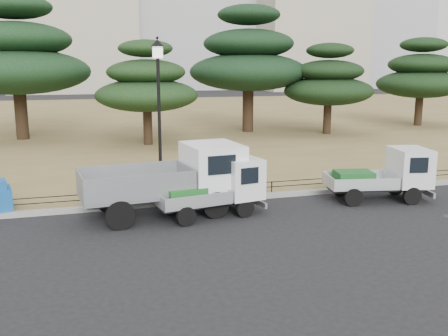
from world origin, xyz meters
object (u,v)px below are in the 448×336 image
object	(u,v)px
truck_kei_rear	(385,175)
street_lamp	(159,93)
truck_large	(173,177)
truck_kei_front	(217,188)

from	to	relation	value
truck_kei_rear	street_lamp	xyz separation A→B (m)	(-7.56, 1.71, 2.82)
truck_kei_rear	truck_large	bearing A→B (deg)	-172.41
truck_kei_front	street_lamp	size ratio (longest dim) A/B	0.66
truck_large	truck_kei_front	size ratio (longest dim) A/B	1.47
truck_kei_rear	street_lamp	world-z (taller)	street_lamp
truck_large	truck_kei_front	distance (m)	1.42
truck_large	street_lamp	xyz separation A→B (m)	(-0.17, 1.34, 2.52)
truck_large	truck_kei_front	world-z (taller)	truck_large
truck_kei_front	truck_kei_rear	xyz separation A→B (m)	(6.08, 0.08, 0.03)
truck_large	street_lamp	size ratio (longest dim) A/B	0.98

